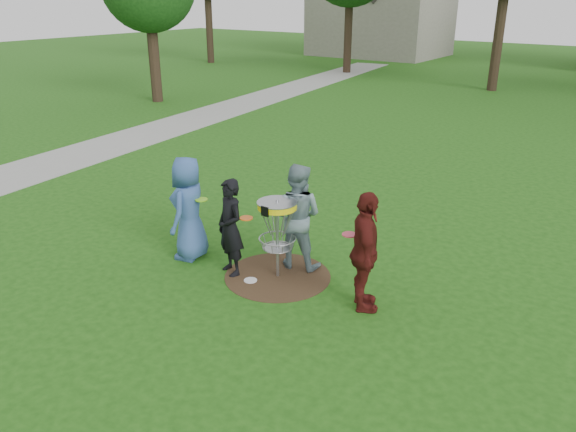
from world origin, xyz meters
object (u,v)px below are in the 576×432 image
Objects in this scene: player_black at (230,228)px; player_grey at (297,216)px; player_blue at (189,208)px; disc_golf_basket at (277,220)px; player_maroon at (365,252)px.

player_grey reaches higher than player_black.
player_blue is 1.75m from disc_golf_basket.
player_maroon is (2.37, 0.29, 0.09)m from player_black.
player_black is (1.01, -0.05, -0.10)m from player_blue.
disc_golf_basket is (-0.01, -0.54, 0.10)m from player_grey.
player_grey is (1.74, 0.83, -0.01)m from player_blue.
player_grey reaches higher than disc_golf_basket.
player_black is 1.21× the size of disc_golf_basket.
player_black is 2.39m from player_maroon.
player_grey is (0.73, 0.88, 0.09)m from player_black.
player_grey is 0.99× the size of player_maroon.
player_black reaches higher than disc_golf_basket.
player_maroon is (1.64, -0.60, 0.01)m from player_grey.
disc_golf_basket is (-1.65, 0.06, 0.09)m from player_maroon.
player_blue reaches higher than player_grey.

